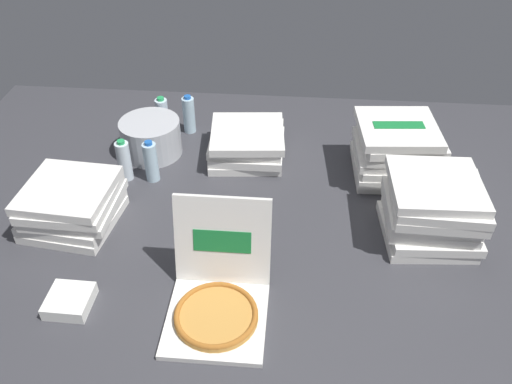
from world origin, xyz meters
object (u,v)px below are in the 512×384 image
Objects in this scene: pizza_stack_left_near at (72,205)px; pizza_stack_left_mid at (396,150)px; ice_bucket at (151,137)px; water_bottle_1 at (189,115)px; open_pizza_box at (218,296)px; pizza_stack_right_mid at (432,209)px; water_bottle_3 at (151,162)px; water_bottle_2 at (124,161)px; napkin_pile at (70,301)px; pizza_stack_center_near at (247,143)px; water_bottle_0 at (163,116)px.

pizza_stack_left_near is 1.44m from pizza_stack_left_mid.
pizza_stack_left_mid is 1.17m from ice_bucket.
water_bottle_1 is (0.15, 0.22, 0.01)m from ice_bucket.
pizza_stack_left_near is at bearing 148.18° from open_pizza_box.
pizza_stack_right_mid is at bearing -32.57° from water_bottle_1.
open_pizza_box is at bearing -60.91° from water_bottle_3.
water_bottle_1 is (0.35, 0.76, 0.00)m from pizza_stack_left_near.
open_pizza_box reaches higher than water_bottle_3.
napkin_pile is (0.01, -0.77, -0.07)m from water_bottle_2.
pizza_stack_right_mid is (0.79, -0.50, 0.06)m from pizza_stack_center_near.
open_pizza_box reaches higher than water_bottle_1.
pizza_stack_left_mid is (0.70, 0.88, 0.06)m from open_pizza_box.
water_bottle_0 is at bearing 166.76° from pizza_stack_left_mid.
water_bottle_1 is at bearing 55.70° from ice_bucket.
water_bottle_1 is 0.45m from water_bottle_3.
pizza_stack_center_near is at bearing 22.88° from water_bottle_2.
pizza_stack_center_near is 1.87× the size of water_bottle_3.
pizza_stack_center_near is 1.87× the size of water_bottle_1.
ice_bucket is (-1.26, 0.49, -0.04)m from pizza_stack_right_mid.
ice_bucket is (0.20, 0.55, -0.01)m from pizza_stack_left_near.
pizza_stack_left_near is at bearing 107.16° from napkin_pile.
pizza_stack_left_mid is 1.18m from water_bottle_0.
pizza_stack_left_mid is at bearing -3.93° from ice_bucket.
ice_bucket is at bearing -124.30° from water_bottle_1.
open_pizza_box reaches higher than pizza_stack_left_mid.
pizza_stack_right_mid reaches higher than ice_bucket.
napkin_pile is (-0.12, -0.77, -0.07)m from water_bottle_3.
pizza_stack_left_mid is at bearing 51.35° from open_pizza_box.
ice_bucket is at bearing 115.94° from open_pizza_box.
pizza_stack_left_mid reaches higher than water_bottle_0.
water_bottle_0 is at bearing 111.39° from open_pizza_box.
pizza_stack_left_near is 1.02× the size of pizza_stack_right_mid.
water_bottle_1 is 1.00× the size of water_bottle_2.
pizza_stack_left_near is 0.58m from ice_bucket.
water_bottle_3 reaches higher than pizza_stack_center_near.
pizza_stack_left_mid is (0.70, -0.09, 0.06)m from pizza_stack_center_near.
open_pizza_box is at bearing -31.82° from pizza_stack_left_near.
pizza_stack_right_mid is at bearing -77.01° from pizza_stack_left_mid.
ice_bucket is at bearing 158.66° from pizza_stack_right_mid.
ice_bucket is 0.19m from water_bottle_0.
napkin_pile is at bearing -93.83° from water_bottle_0.
pizza_stack_center_near is 0.59m from water_bottle_2.
water_bottle_3 is at bearing 1.17° from water_bottle_2.
pizza_stack_right_mid is 1.84× the size of water_bottle_2.
water_bottle_0 reaches higher than ice_bucket.
napkin_pile is at bearing -159.54° from pizza_stack_right_mid.
napkin_pile is (-0.53, -0.03, -0.04)m from open_pizza_box.
pizza_stack_left_mid reaches higher than napkin_pile.
water_bottle_1 is 1.35× the size of napkin_pile.
napkin_pile is at bearing -143.58° from pizza_stack_left_mid.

